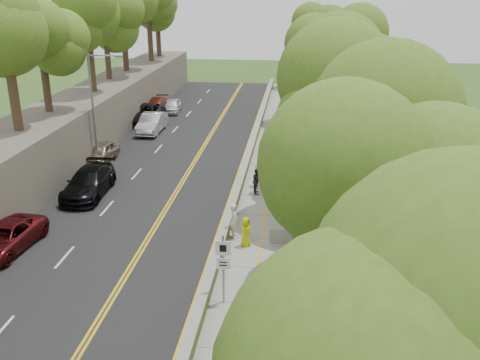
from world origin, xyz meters
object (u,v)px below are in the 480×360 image
Objects in this scene: car_2 at (5,238)px; person_far at (298,127)px; streetlight at (96,102)px; signpost at (223,262)px; construction_barrel at (303,122)px; concrete_block at (281,233)px; painter_0 at (246,232)px.

car_2 is 26.69m from person_far.
streetlight is at bearing 95.64° from car_2.
signpost reaches higher than construction_barrel.
car_2 is at bearing -89.57° from streetlight.
signpost is 0.62× the size of car_2.
person_far reaches higher than concrete_block.
streetlight is 1.61× the size of car_2.
construction_barrel is 29.52m from car_2.
streetlight reaches higher than signpost.
person_far is (2.39, 20.77, 0.04)m from painter_0.
person_far reaches higher than construction_barrel.
concrete_block is 1.96m from painter_0.
streetlight is 2.58× the size of signpost.
person_far is at bearing 83.87° from signpost.
streetlight reaches higher than person_far.
concrete_block is 13.82m from car_2.
painter_0 is (0.40, 5.21, -1.14)m from signpost.
signpost is (11.51, -17.02, -2.68)m from streetlight.
concrete_block is at bearing 64.79° from person_far.
construction_barrel reaches higher than concrete_block.
painter_0 is at bearing 85.61° from signpost.
streetlight is 19.44m from construction_barrel.
streetlight is at bearing 141.16° from concrete_block.
person_far is (14.30, 8.96, -3.78)m from streetlight.
person_far is at bearing 32.08° from streetlight.
concrete_block is (13.66, -11.00, -4.19)m from streetlight.
concrete_block is (2.15, 6.02, -1.52)m from signpost.
streetlight is 6.73× the size of concrete_block.
streetlight is 4.95× the size of person_far.
signpost is 29.23m from construction_barrel.
car_2 is 3.07× the size of person_far.
concrete_block is 0.24× the size of car_2.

